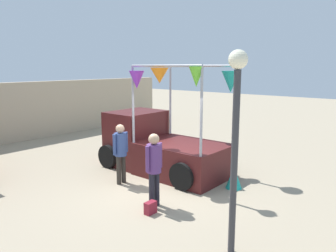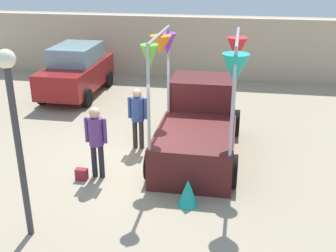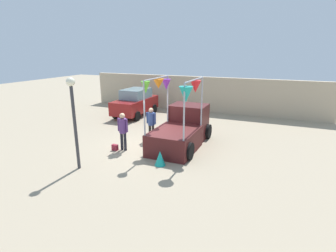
% 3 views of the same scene
% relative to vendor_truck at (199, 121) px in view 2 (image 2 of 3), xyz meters
% --- Properties ---
extents(ground_plane, '(60.00, 60.00, 0.00)m').
position_rel_vendor_truck_xyz_m(ground_plane, '(-1.35, -1.17, -0.88)').
color(ground_plane, gray).
extents(vendor_truck, '(2.45, 4.16, 3.33)m').
position_rel_vendor_truck_xyz_m(vendor_truck, '(0.00, 0.00, 0.00)').
color(vendor_truck, '#4C1919').
rests_on(vendor_truck, ground).
extents(parked_car, '(1.88, 4.00, 1.88)m').
position_rel_vendor_truck_xyz_m(parked_car, '(-5.08, 4.26, 0.07)').
color(parked_car, maroon).
rests_on(parked_car, ground).
extents(person_customer, '(0.53, 0.34, 1.76)m').
position_rel_vendor_truck_xyz_m(person_customer, '(-2.22, -1.85, 0.19)').
color(person_customer, black).
rests_on(person_customer, ground).
extents(person_vendor, '(0.53, 0.34, 1.70)m').
position_rel_vendor_truck_xyz_m(person_vendor, '(-1.66, -0.08, 0.15)').
color(person_vendor, '#2D2823').
rests_on(person_vendor, ground).
extents(handbag, '(0.28, 0.16, 0.28)m').
position_rel_vendor_truck_xyz_m(handbag, '(-2.57, -2.05, -0.74)').
color(handbag, maroon).
rests_on(handbag, ground).
extents(street_lamp, '(0.32, 0.32, 3.55)m').
position_rel_vendor_truck_xyz_m(street_lamp, '(-2.78, -4.21, 1.47)').
color(street_lamp, '#333338').
rests_on(street_lamp, ground).
extents(brick_boundary_wall, '(18.00, 0.36, 2.60)m').
position_rel_vendor_truck_xyz_m(brick_boundary_wall, '(-1.35, 7.45, 0.42)').
color(brick_boundary_wall, tan).
rests_on(brick_boundary_wall, ground).
extents(folded_kite_bundle_teal, '(0.56, 0.56, 0.60)m').
position_rel_vendor_truck_xyz_m(folded_kite_bundle_teal, '(0.05, -2.71, -0.58)').
color(folded_kite_bundle_teal, teal).
rests_on(folded_kite_bundle_teal, ground).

